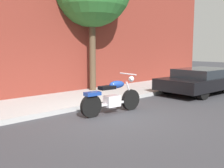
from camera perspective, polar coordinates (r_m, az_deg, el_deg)
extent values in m
plane|color=#38383D|center=(7.41, -0.15, -7.01)|extent=(60.00, 60.00, 0.00)
cube|color=#ABABAB|center=(9.30, -10.77, -3.66)|extent=(21.55, 2.53, 0.14)
cube|color=maroon|center=(10.56, -15.94, 16.51)|extent=(21.55, 0.50, 7.10)
cylinder|color=black|center=(8.18, 3.99, -3.35)|extent=(0.64, 0.18, 0.63)
cylinder|color=black|center=(7.30, -4.48, -4.71)|extent=(0.64, 0.18, 0.63)
cube|color=silver|center=(7.71, 0.00, -3.64)|extent=(0.46, 0.32, 0.32)
cube|color=silver|center=(7.72, 0.00, -4.15)|extent=(1.31, 0.20, 0.06)
ellipsoid|color=navy|center=(7.74, 1.04, -0.10)|extent=(0.54, 0.31, 0.22)
cube|color=black|center=(7.53, -1.07, -0.78)|extent=(0.50, 0.28, 0.10)
cube|color=navy|center=(7.26, -4.18, -2.08)|extent=(0.46, 0.28, 0.10)
cylinder|color=silver|center=(8.09, 3.69, -1.46)|extent=(0.27, 0.07, 0.58)
cylinder|color=silver|center=(7.98, 3.41, 2.15)|extent=(0.10, 0.70, 0.04)
sphere|color=silver|center=(8.09, 4.14, 1.08)|extent=(0.17, 0.17, 0.17)
cylinder|color=silver|center=(7.70, -2.20, -4.41)|extent=(0.80, 0.16, 0.09)
cylinder|color=black|center=(13.55, 19.24, 0.66)|extent=(0.65, 0.25, 0.64)
cylinder|color=black|center=(11.17, 11.79, -0.49)|extent=(0.65, 0.25, 0.64)
cylinder|color=black|center=(10.30, 18.75, -1.42)|extent=(0.65, 0.25, 0.64)
cube|color=black|center=(11.90, 19.06, 0.45)|extent=(4.58, 2.11, 0.45)
cube|color=#1E2328|center=(11.78, 18.89, 2.17)|extent=(2.42, 1.77, 0.40)
cylinder|color=brown|center=(11.07, -4.18, 6.80)|extent=(0.26, 0.26, 3.42)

